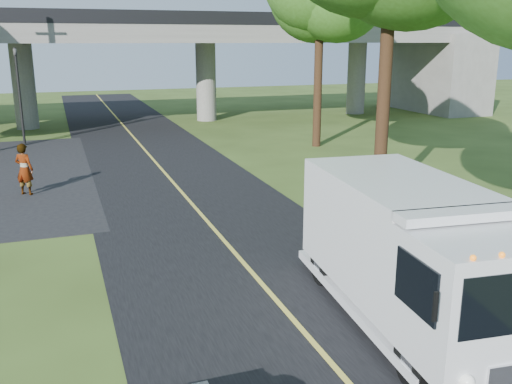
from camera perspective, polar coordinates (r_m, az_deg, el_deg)
name	(u,v)px	position (r m, az deg, el deg)	size (l,w,h in m)	color
ground	(338,373)	(10.47, 8.25, -17.46)	(120.00, 120.00, 0.00)	#36491A
road	(199,213)	(19.10, -5.68, -2.08)	(7.00, 90.00, 0.02)	black
lane_line	(199,212)	(19.09, -5.68, -2.03)	(0.12, 90.00, 0.01)	gold
overpass	(118,56)	(40.00, -13.65, 13.09)	(54.00, 10.00, 7.30)	slate
traffic_signal	(19,86)	(33.89, -22.65, 9.80)	(0.18, 0.22, 5.20)	black
step_van	(412,250)	(11.79, 15.35, -5.62)	(3.11, 6.99, 2.85)	silver
pedestrian	(24,169)	(22.68, -22.16, 2.11)	(0.71, 0.47, 1.94)	gray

